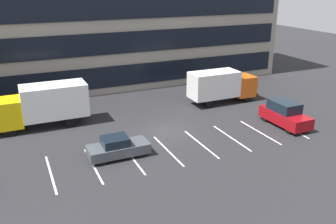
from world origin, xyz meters
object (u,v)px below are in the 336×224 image
at_px(suv_maroon, 285,114).
at_px(sedan_charcoal, 118,147).
at_px(box_truck_orange, 222,85).
at_px(box_truck_yellow, 43,104).

relative_size(suv_maroon, sedan_charcoal, 1.09).
bearing_deg(box_truck_orange, box_truck_yellow, 177.82).
height_order(suv_maroon, sedan_charcoal, suv_maroon).
distance_m(box_truck_yellow, box_truck_orange, 17.35).
distance_m(suv_maroon, sedan_charcoal, 14.94).
distance_m(box_truck_orange, suv_maroon, 7.81).
distance_m(box_truck_yellow, suv_maroon, 20.75).
xyz_separation_m(box_truck_yellow, suv_maroon, (19.01, -8.24, -1.01)).
xyz_separation_m(box_truck_orange, suv_maroon, (1.68, -7.58, -0.84)).
xyz_separation_m(box_truck_yellow, sedan_charcoal, (4.08, -8.09, -1.31)).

